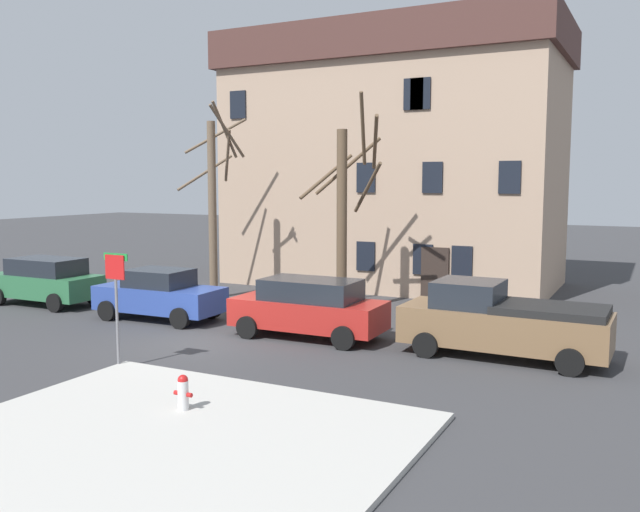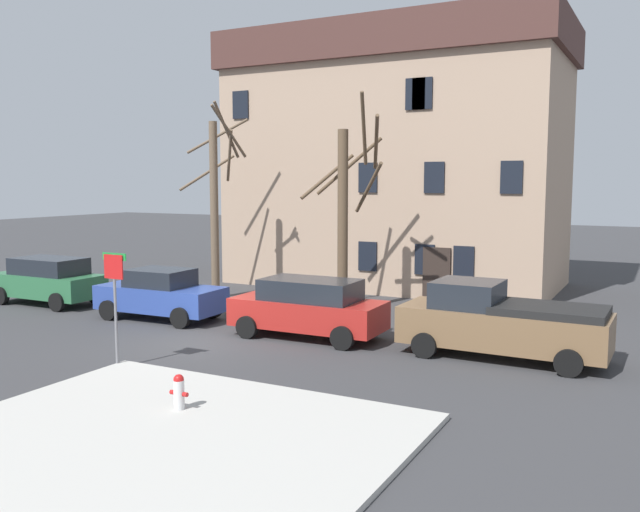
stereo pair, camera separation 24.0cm
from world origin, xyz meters
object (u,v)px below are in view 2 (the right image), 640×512
(building_main, at_px, (396,158))
(pickup_truck_brown, at_px, (501,322))
(car_blue_sedan, at_px, (161,294))
(car_red_wagon, at_px, (308,307))
(tree_bare_near, at_px, (216,199))
(fire_hydrant, at_px, (179,391))
(car_green_wagon, at_px, (48,280))
(tree_bare_mid, at_px, (346,209))
(street_sign_pole, at_px, (115,288))

(building_main, height_order, pickup_truck_brown, building_main)
(car_blue_sedan, relative_size, car_red_wagon, 0.96)
(building_main, bearing_deg, tree_bare_near, -124.94)
(car_blue_sedan, height_order, car_red_wagon, car_red_wagon)
(fire_hydrant, bearing_deg, car_green_wagon, 149.23)
(pickup_truck_brown, bearing_deg, car_red_wagon, -176.67)
(car_blue_sedan, relative_size, pickup_truck_brown, 0.83)
(tree_bare_mid, height_order, car_blue_sedan, tree_bare_mid)
(building_main, xyz_separation_m, car_blue_sedan, (-4.04, -11.35, -4.83))
(tree_bare_mid, bearing_deg, car_green_wagon, -160.27)
(car_green_wagon, height_order, car_red_wagon, car_green_wagon)
(building_main, relative_size, car_red_wagon, 3.18)
(building_main, relative_size, tree_bare_mid, 1.92)
(fire_hydrant, height_order, street_sign_pole, street_sign_pole)
(car_blue_sedan, bearing_deg, car_green_wagon, 177.97)
(tree_bare_mid, relative_size, car_red_wagon, 1.65)
(car_blue_sedan, distance_m, fire_hydrant, 9.74)
(tree_bare_near, height_order, car_green_wagon, tree_bare_near)
(tree_bare_mid, bearing_deg, car_red_wagon, -79.99)
(car_green_wagon, height_order, pickup_truck_brown, pickup_truck_brown)
(car_red_wagon, bearing_deg, car_green_wagon, 178.82)
(pickup_truck_brown, distance_m, street_sign_pole, 9.98)
(tree_bare_mid, distance_m, car_red_wagon, 4.96)
(tree_bare_near, distance_m, car_blue_sedan, 5.41)
(building_main, height_order, car_red_wagon, building_main)
(car_blue_sedan, bearing_deg, car_red_wagon, -0.34)
(tree_bare_mid, height_order, street_sign_pole, tree_bare_mid)
(building_main, height_order, fire_hydrant, building_main)
(building_main, relative_size, car_blue_sedan, 3.32)
(building_main, height_order, tree_bare_near, building_main)
(tree_bare_mid, relative_size, car_blue_sedan, 1.72)
(car_red_wagon, relative_size, pickup_truck_brown, 0.86)
(tree_bare_mid, relative_size, car_green_wagon, 1.74)
(car_blue_sedan, bearing_deg, street_sign_pole, -59.49)
(building_main, bearing_deg, fire_hydrant, -82.02)
(pickup_truck_brown, bearing_deg, car_blue_sedan, -178.52)
(building_main, xyz_separation_m, car_red_wagon, (1.67, -11.39, -4.77))
(building_main, xyz_separation_m, car_green_wagon, (-9.71, -11.15, -4.76))
(pickup_truck_brown, height_order, fire_hydrant, pickup_truck_brown)
(car_green_wagon, distance_m, fire_hydrant, 14.32)
(building_main, bearing_deg, car_red_wagon, -81.64)
(building_main, distance_m, pickup_truck_brown, 14.06)
(car_red_wagon, distance_m, pickup_truck_brown, 5.62)
(tree_bare_mid, height_order, fire_hydrant, tree_bare_mid)
(tree_bare_near, bearing_deg, fire_hydrant, -56.86)
(car_blue_sedan, height_order, pickup_truck_brown, pickup_truck_brown)
(car_blue_sedan, relative_size, street_sign_pole, 1.53)
(tree_bare_mid, relative_size, pickup_truck_brown, 1.42)
(car_blue_sedan, distance_m, pickup_truck_brown, 11.33)
(car_red_wagon, bearing_deg, building_main, 98.36)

